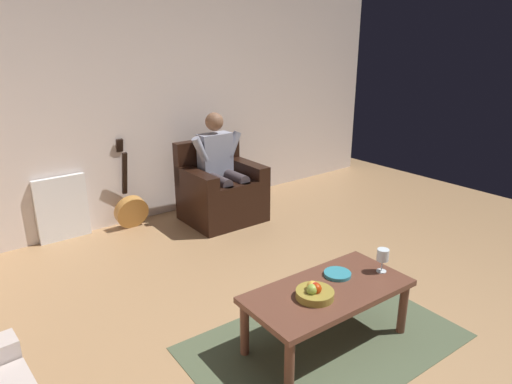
# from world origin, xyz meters

# --- Properties ---
(ground_plane) EXTENTS (7.50, 7.50, 0.00)m
(ground_plane) POSITION_xyz_m (0.00, 0.00, 0.00)
(ground_plane) COLOR #9F7850
(wall_back) EXTENTS (6.60, 0.06, 2.52)m
(wall_back) POSITION_xyz_m (0.00, -3.15, 1.26)
(wall_back) COLOR beige
(wall_back) RESTS_ON ground
(rug) EXTENTS (1.87, 1.22, 0.01)m
(rug) POSITION_xyz_m (0.28, -0.24, 0.00)
(rug) COLOR #49533B
(rug) RESTS_ON ground
(armchair) EXTENTS (0.83, 0.73, 0.89)m
(armchair) POSITION_xyz_m (-0.41, -2.55, 0.32)
(armchair) COLOR black
(armchair) RESTS_ON ground
(person_seated) EXTENTS (0.63, 0.58, 1.21)m
(person_seated) POSITION_xyz_m (-0.41, -2.52, 0.65)
(person_seated) COLOR #9296A8
(person_seated) RESTS_ON ground
(coffee_table) EXTENTS (1.15, 0.59, 0.42)m
(coffee_table) POSITION_xyz_m (0.28, -0.24, 0.36)
(coffee_table) COLOR brown
(coffee_table) RESTS_ON ground
(guitar) EXTENTS (0.36, 0.28, 0.97)m
(guitar) POSITION_xyz_m (0.50, -2.95, 0.22)
(guitar) COLOR #B97C38
(guitar) RESTS_ON ground
(radiator) EXTENTS (0.51, 0.06, 0.67)m
(radiator) POSITION_xyz_m (1.17, -3.08, 0.33)
(radiator) COLOR white
(radiator) RESTS_ON ground
(wine_glass_near) EXTENTS (0.08, 0.08, 0.17)m
(wine_glass_near) POSITION_xyz_m (-0.18, -0.17, 0.54)
(wine_glass_near) COLOR silver
(wine_glass_near) RESTS_ON coffee_table
(fruit_bowl) EXTENTS (0.24, 0.24, 0.11)m
(fruit_bowl) POSITION_xyz_m (0.43, -0.22, 0.46)
(fruit_bowl) COLOR olive
(fruit_bowl) RESTS_ON coffee_table
(decorative_dish) EXTENTS (0.19, 0.19, 0.02)m
(decorative_dish) POSITION_xyz_m (0.10, -0.32, 0.43)
(decorative_dish) COLOR teal
(decorative_dish) RESTS_ON coffee_table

